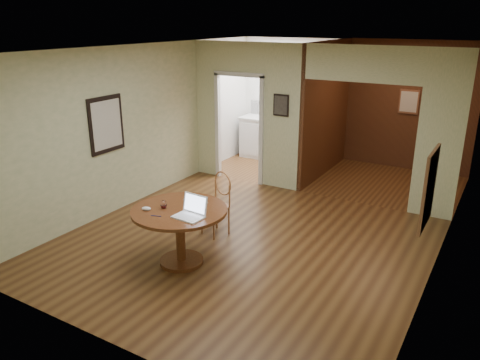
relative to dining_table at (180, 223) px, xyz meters
The scene contains 11 objects.
floor 1.09m from the dining_table, 62.49° to the left, with size 5.00×5.00×0.00m, color #452813.
room_shell 3.98m from the dining_table, 90.61° to the left, with size 5.20×7.50×5.00m.
dining_table is the anchor object (origin of this frame).
chair 1.03m from the dining_table, 94.47° to the left, with size 0.51×0.51×0.96m.
open_laptop 0.39m from the dining_table, 19.98° to the right, with size 0.38×0.33×0.25m.
closed_laptop 0.32m from the dining_table, 79.09° to the left, with size 0.34×0.22×0.03m, color #AFAFB3.
mouse 0.47m from the dining_table, 143.22° to the right, with size 0.12×0.07×0.05m, color white.
wine_glass 0.33m from the dining_table, 159.21° to the right, with size 0.10×0.10×0.11m, color white, non-canonical shape.
pen 0.40m from the dining_table, 107.75° to the right, with size 0.01×0.01×0.14m, color navy.
kitchen_cabinet 5.11m from the dining_table, 100.41° to the left, with size 2.06×0.60×0.94m.
grocery_bag 5.08m from the dining_table, 97.00° to the left, with size 0.29×0.25×0.29m, color beige.
Camera 1 is at (3.08, -5.21, 3.11)m, focal length 35.00 mm.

